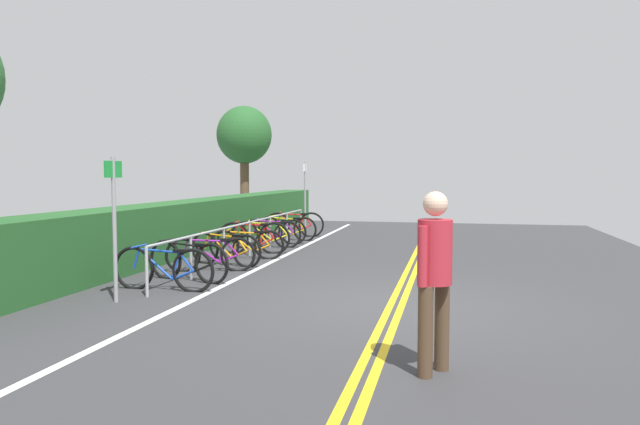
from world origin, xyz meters
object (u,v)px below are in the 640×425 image
at_px(bicycle_7, 274,232).
at_px(bicycle_8, 287,228).
at_px(bicycle_5, 254,238).
at_px(pedestrian, 435,269).
at_px(bicycle_6, 266,234).
at_px(bicycle_4, 247,244).
at_px(bicycle_1, 188,261).
at_px(bicycle_9, 294,225).
at_px(sign_post_near, 114,215).
at_px(bicycle_0, 163,269).
at_px(bike_rack, 250,229).
at_px(bicycle_3, 226,249).
at_px(bicycle_2, 211,254).
at_px(tree_mid, 244,136).
at_px(sign_post_far, 305,190).

relative_size(bicycle_7, bicycle_8, 0.97).
bearing_deg(bicycle_7, bicycle_5, -177.57).
xyz_separation_m(bicycle_5, pedestrian, (-7.49, -4.38, 0.62)).
relative_size(bicycle_6, bicycle_8, 0.97).
bearing_deg(bicycle_4, bicycle_1, 178.08).
bearing_deg(bicycle_4, bicycle_5, 9.79).
xyz_separation_m(bicycle_8, bicycle_9, (0.89, 0.03, 0.03)).
bearing_deg(sign_post_near, pedestrian, -114.34).
bearing_deg(bicycle_0, pedestrian, -124.90).
distance_m(bicycle_6, sign_post_near, 6.51).
bearing_deg(bicycle_5, pedestrian, -149.68).
xyz_separation_m(bicycle_4, bicycle_5, (0.90, 0.16, 0.05)).
xyz_separation_m(bike_rack, bicycle_4, (-0.51, -0.12, -0.28)).
bearing_deg(bicycle_3, bicycle_2, -179.74).
bearing_deg(bicycle_2, sign_post_near, 174.77).
bearing_deg(bicycle_8, tree_mid, 30.54).
bearing_deg(bicycle_7, bicycle_9, -1.45).
distance_m(pedestrian, sign_post_far, 13.50).
height_order(sign_post_near, tree_mid, tree_mid).
height_order(bicycle_2, pedestrian, pedestrian).
distance_m(bicycle_3, tree_mid, 11.13).
bearing_deg(bicycle_7, bicycle_2, -178.54).
height_order(bicycle_2, sign_post_far, sign_post_far).
bearing_deg(bicycle_9, bicycle_1, -179.27).
xyz_separation_m(bicycle_0, bicycle_6, (5.49, 0.06, -0.01)).
distance_m(bicycle_4, bicycle_9, 4.61).
distance_m(bicycle_9, tree_mid, 6.40).
bearing_deg(bicycle_2, bike_rack, -0.03).
height_order(bicycle_8, tree_mid, tree_mid).
bearing_deg(bicycle_4, sign_post_far, 2.32).
relative_size(bicycle_0, bicycle_1, 1.04).
bearing_deg(sign_post_near, bicycle_9, -1.22).
bearing_deg(bicycle_9, bicycle_4, -177.71).
height_order(bicycle_3, bicycle_7, same).
bearing_deg(pedestrian, bicycle_4, 32.67).
height_order(bike_rack, bicycle_3, bike_rack).
bearing_deg(bicycle_4, sign_post_near, 175.19).
bearing_deg(bicycle_6, tree_mid, 23.89).
relative_size(bike_rack, sign_post_far, 4.14).
relative_size(bicycle_6, tree_mid, 0.39).
xyz_separation_m(bike_rack, bicycle_0, (-4.07, 0.00, -0.25)).
distance_m(sign_post_near, tree_mid, 14.27).
relative_size(bicycle_3, bicycle_6, 0.99).
bearing_deg(sign_post_far, bicycle_6, -179.13).
bearing_deg(bicycle_7, bicycle_4, -175.11).
relative_size(bicycle_2, sign_post_far, 0.75).
xyz_separation_m(bicycle_3, bicycle_4, (0.92, -0.12, -0.01)).
distance_m(bicycle_7, sign_post_near, 7.28).
bearing_deg(sign_post_far, bicycle_5, -178.98).
bearing_deg(bicycle_4, bicycle_8, 2.37).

